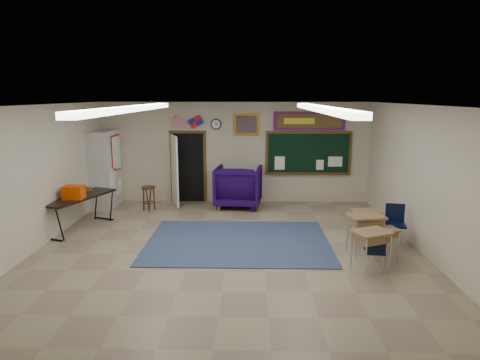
{
  "coord_description": "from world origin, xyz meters",
  "views": [
    {
      "loc": [
        0.45,
        -8.22,
        3.19
      ],
      "look_at": [
        0.23,
        1.5,
        1.26
      ],
      "focal_mm": 32.0,
      "sensor_mm": 36.0,
      "label": 1
    }
  ],
  "objects_px": {
    "folding_table": "(79,211)",
    "wooden_stool": "(149,198)",
    "student_desk_front_right": "(365,224)",
    "wingback_armchair": "(238,186)",
    "student_desk_front_left": "(365,233)"
  },
  "relations": [
    {
      "from": "wingback_armchair",
      "to": "folding_table",
      "type": "bearing_deg",
      "value": 37.29
    },
    {
      "from": "student_desk_front_right",
      "to": "student_desk_front_left",
      "type": "bearing_deg",
      "value": -109.92
    },
    {
      "from": "wooden_stool",
      "to": "student_desk_front_left",
      "type": "bearing_deg",
      "value": -32.3
    },
    {
      "from": "wingback_armchair",
      "to": "student_desk_front_right",
      "type": "distance_m",
      "value": 4.18
    },
    {
      "from": "wooden_stool",
      "to": "wingback_armchair",
      "type": "bearing_deg",
      "value": 11.33
    },
    {
      "from": "wingback_armchair",
      "to": "wooden_stool",
      "type": "bearing_deg",
      "value": 17.57
    },
    {
      "from": "folding_table",
      "to": "wooden_stool",
      "type": "distance_m",
      "value": 2.18
    },
    {
      "from": "student_desk_front_left",
      "to": "folding_table",
      "type": "height_order",
      "value": "folding_table"
    },
    {
      "from": "student_desk_front_left",
      "to": "wooden_stool",
      "type": "distance_m",
      "value": 6.13
    },
    {
      "from": "student_desk_front_left",
      "to": "folding_table",
      "type": "xyz_separation_m",
      "value": [
        -6.45,
        1.5,
        -0.01
      ]
    },
    {
      "from": "student_desk_front_right",
      "to": "folding_table",
      "type": "distance_m",
      "value": 6.68
    },
    {
      "from": "folding_table",
      "to": "student_desk_front_left",
      "type": "bearing_deg",
      "value": 6.97
    },
    {
      "from": "wingback_armchair",
      "to": "student_desk_front_left",
      "type": "distance_m",
      "value": 4.63
    },
    {
      "from": "student_desk_front_right",
      "to": "wooden_stool",
      "type": "height_order",
      "value": "student_desk_front_right"
    },
    {
      "from": "student_desk_front_left",
      "to": "student_desk_front_right",
      "type": "height_order",
      "value": "student_desk_front_left"
    }
  ]
}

